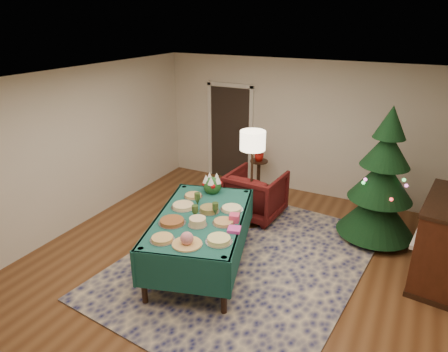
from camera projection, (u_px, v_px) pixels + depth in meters
The scene contains 26 objects.
room_shell at pixel (222, 192), 5.13m from camera, with size 7.00×7.00×7.00m.
doorway at pixel (230, 131), 8.77m from camera, with size 1.08×0.04×2.16m.
rug at pixel (244, 261), 6.04m from camera, with size 3.20×4.20×0.02m, color #121645.
buffet_table at pixel (201, 226), 5.71m from camera, with size 1.79×2.39×0.83m.
platter_0 at pixel (162, 239), 5.02m from camera, with size 0.32×0.32×0.05m.
platter_1 at pixel (187, 240), 4.91m from camera, with size 0.38×0.38×0.18m.
platter_2 at pixel (219, 240), 4.98m from camera, with size 0.34×0.34×0.07m.
platter_3 at pixel (172, 222), 5.44m from camera, with size 0.38×0.38×0.06m.
platter_4 at pixel (198, 222), 5.37m from camera, with size 0.27×0.27×0.11m.
platter_5 at pixel (224, 222), 5.43m from camera, with size 0.31×0.31×0.05m.
platter_6 at pixel (183, 206), 5.88m from camera, with size 0.36×0.36×0.06m.
platter_7 at pixel (209, 210), 5.75m from camera, with size 0.30×0.30×0.08m.
platter_8 at pixel (232, 209), 5.81m from camera, with size 0.33×0.33×0.05m.
platter_9 at pixel (193, 196), 6.22m from camera, with size 0.30×0.30×0.05m.
goblet_0 at pixel (197, 199), 5.94m from camera, with size 0.09×0.09×0.19m.
goblet_1 at pixel (215, 209), 5.63m from camera, with size 0.09×0.09×0.19m.
goblet_2 at pixel (195, 211), 5.55m from camera, with size 0.09×0.09×0.19m.
napkin_stack at pixel (234, 229), 5.25m from camera, with size 0.17×0.17×0.04m, color #DF3EA7.
gift_box at pixel (234, 218), 5.48m from camera, with size 0.13×0.13×0.11m, color #DA3C67.
centerpiece at pixel (212, 184), 6.35m from camera, with size 0.30×0.30×0.34m.
armchair at pixel (256, 192), 7.24m from camera, with size 0.93×0.87×0.96m, color #49100F.
floor_lamp at pixel (253, 147), 6.53m from camera, with size 0.42×0.42×1.73m.
side_table at pixel (258, 176), 8.41m from camera, with size 0.37×0.37×0.66m.
potted_plant at pixel (259, 156), 8.24m from camera, with size 0.21×0.37×0.21m, color #A9130C.
christmas_tree at pixel (382, 182), 6.33m from camera, with size 1.56×1.56×2.24m.
piano at pixel (444, 241), 5.45m from camera, with size 0.81×1.47×1.22m.
Camera 1 is at (2.15, -4.15, 3.47)m, focal length 32.00 mm.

